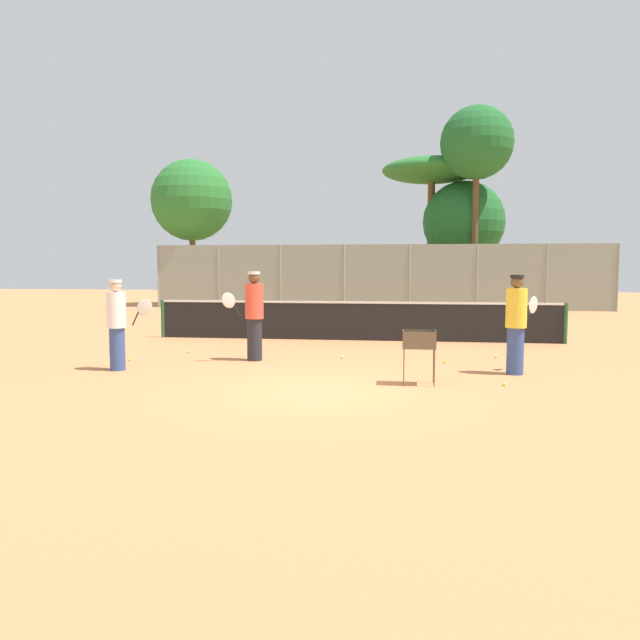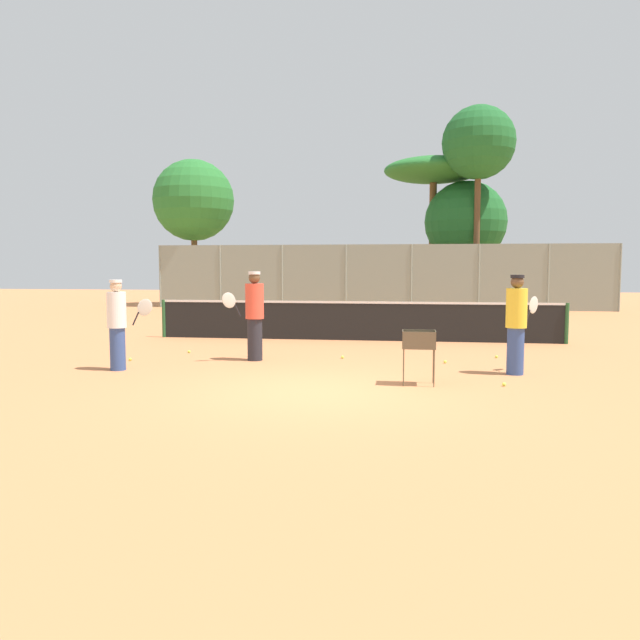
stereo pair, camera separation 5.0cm
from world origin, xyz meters
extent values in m
plane|color=#D37F4C|center=(0.00, 0.00, 0.00)|extent=(80.00, 80.00, 0.00)
cylinder|color=#26592D|center=(-5.49, 7.04, 0.54)|extent=(0.10, 0.10, 1.07)
cylinder|color=#26592D|center=(5.49, 7.04, 0.54)|extent=(0.10, 0.10, 1.07)
cube|color=black|center=(0.00, 7.04, 0.51)|extent=(10.99, 0.01, 1.01)
cube|color=white|center=(0.00, 7.04, 1.04)|extent=(10.99, 0.02, 0.06)
cylinder|color=gray|center=(-10.65, 19.30, 1.51)|extent=(0.08, 0.08, 3.02)
cylinder|color=gray|center=(-7.61, 19.30, 1.51)|extent=(0.08, 0.08, 3.02)
cylinder|color=gray|center=(-4.56, 19.30, 1.51)|extent=(0.08, 0.08, 3.02)
cylinder|color=gray|center=(-1.52, 19.30, 1.51)|extent=(0.08, 0.08, 3.02)
cylinder|color=gray|center=(1.52, 19.30, 1.51)|extent=(0.08, 0.08, 3.02)
cylinder|color=gray|center=(4.56, 19.30, 1.51)|extent=(0.08, 0.08, 3.02)
cylinder|color=gray|center=(7.61, 19.30, 1.51)|extent=(0.08, 0.08, 3.02)
cylinder|color=gray|center=(10.65, 19.30, 1.51)|extent=(0.08, 0.08, 3.02)
cube|color=gray|center=(0.00, 19.30, 1.51)|extent=(21.29, 0.01, 3.02)
cylinder|color=brown|center=(4.36, 24.31, 1.52)|extent=(0.51, 0.51, 3.05)
sphere|color=#1E6028|center=(4.36, 24.31, 4.34)|extent=(4.32, 4.32, 4.32)
cylinder|color=brown|center=(-9.48, 21.00, 2.05)|extent=(0.31, 0.31, 4.11)
sphere|color=#28722D|center=(-9.48, 21.00, 5.34)|extent=(4.10, 4.10, 4.10)
cylinder|color=brown|center=(2.66, 24.67, 3.23)|extent=(0.39, 0.39, 6.47)
ellipsoid|color=#28722D|center=(2.66, 24.67, 7.13)|extent=(5.30, 5.30, 1.33)
cylinder|color=brown|center=(4.73, 22.17, 3.49)|extent=(0.30, 0.30, 6.99)
sphere|color=#1E6028|center=(4.73, 22.17, 8.06)|extent=(3.58, 3.58, 3.58)
cylinder|color=#26262D|center=(-1.86, 3.16, 0.45)|extent=(0.32, 0.32, 0.90)
cylinder|color=#E54C38|center=(-1.86, 3.16, 1.28)|extent=(0.40, 0.40, 0.75)
sphere|color=brown|center=(-1.86, 3.16, 1.78)|extent=(0.24, 0.24, 0.24)
cylinder|color=white|center=(-1.86, 3.16, 1.88)|extent=(0.26, 0.26, 0.06)
cylinder|color=black|center=(-2.18, 2.96, 1.09)|extent=(0.14, 0.10, 0.27)
ellipsoid|color=silver|center=(-2.34, 2.85, 1.31)|extent=(0.35, 0.24, 0.43)
cylinder|color=#334C8C|center=(3.40, 2.15, 0.44)|extent=(0.31, 0.31, 0.88)
cylinder|color=yellow|center=(3.40, 2.15, 1.25)|extent=(0.39, 0.39, 0.74)
sphere|color=brown|center=(3.40, 2.15, 1.74)|extent=(0.24, 0.24, 0.24)
cylinder|color=black|center=(3.40, 2.15, 1.84)|extent=(0.25, 0.25, 0.06)
cylinder|color=black|center=(3.66, 2.42, 1.07)|extent=(0.12, 0.13, 0.27)
ellipsoid|color=silver|center=(3.78, 2.56, 1.29)|extent=(0.29, 0.31, 0.43)
cylinder|color=#334C8C|center=(-4.21, 1.56, 0.42)|extent=(0.30, 0.30, 0.83)
cylinder|color=white|center=(-4.21, 1.56, 1.18)|extent=(0.36, 0.36, 0.70)
sphere|color=#DBB28C|center=(-4.21, 1.56, 1.64)|extent=(0.23, 0.23, 0.23)
cylinder|color=white|center=(-4.21, 1.56, 1.74)|extent=(0.24, 0.24, 0.06)
cylinder|color=black|center=(-3.85, 1.63, 1.01)|extent=(0.15, 0.06, 0.27)
ellipsoid|color=silver|center=(-3.68, 1.66, 1.23)|extent=(0.40, 0.11, 0.43)
cylinder|color=brown|center=(1.33, 0.68, 0.32)|extent=(0.02, 0.02, 0.63)
cylinder|color=brown|center=(1.84, 0.68, 0.32)|extent=(0.02, 0.02, 0.63)
cylinder|color=brown|center=(1.33, 1.04, 0.32)|extent=(0.02, 0.02, 0.63)
cylinder|color=brown|center=(1.84, 1.04, 0.32)|extent=(0.02, 0.02, 0.63)
cube|color=brown|center=(1.59, 0.86, 0.64)|extent=(0.55, 0.40, 0.01)
cube|color=brown|center=(1.59, 0.66, 0.78)|extent=(0.55, 0.01, 0.30)
cube|color=brown|center=(1.59, 1.06, 0.78)|extent=(0.55, 0.01, 0.30)
cube|color=brown|center=(1.31, 0.86, 0.78)|extent=(0.01, 0.40, 0.30)
cube|color=brown|center=(1.86, 0.86, 0.78)|extent=(0.01, 0.40, 0.30)
sphere|color=#D1E54C|center=(1.55, 1.01, 0.73)|extent=(0.07, 0.07, 0.07)
sphere|color=#D1E54C|center=(1.57, 0.86, 0.73)|extent=(0.07, 0.07, 0.07)
sphere|color=#D1E54C|center=(1.45, 0.85, 0.68)|extent=(0.07, 0.07, 0.07)
sphere|color=#D1E54C|center=(1.43, 0.72, 0.68)|extent=(0.07, 0.07, 0.07)
sphere|color=#D1E54C|center=(1.73, 0.78, 0.73)|extent=(0.07, 0.07, 0.07)
sphere|color=#D1E54C|center=(1.60, 0.83, 0.73)|extent=(0.07, 0.07, 0.07)
sphere|color=#D1E54C|center=(1.44, 0.91, 0.68)|extent=(0.07, 0.07, 0.07)
sphere|color=#D1E54C|center=(1.46, 0.89, 0.73)|extent=(0.07, 0.07, 0.07)
sphere|color=#D1E54C|center=(3.34, 4.22, 0.03)|extent=(0.07, 0.07, 0.07)
sphere|color=#D1E54C|center=(-0.02, 3.67, 0.03)|extent=(0.07, 0.07, 0.07)
sphere|color=#D1E54C|center=(3.02, 0.93, 0.03)|extent=(0.07, 0.07, 0.07)
sphere|color=#D1E54C|center=(-4.50, 2.71, 0.03)|extent=(0.07, 0.07, 0.07)
sphere|color=#D1E54C|center=(-3.67, 4.05, 0.03)|extent=(0.07, 0.07, 0.07)
sphere|color=#D1E54C|center=(2.18, 3.32, 0.03)|extent=(0.07, 0.07, 0.07)
cube|color=#232328|center=(2.89, 22.67, 0.45)|extent=(4.20, 1.70, 0.90)
cube|color=#33383D|center=(2.69, 22.67, 1.25)|extent=(2.20, 1.50, 0.70)
camera|label=1|loc=(1.35, -9.83, 2.04)|focal=35.00mm
camera|label=2|loc=(1.40, -9.83, 2.04)|focal=35.00mm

